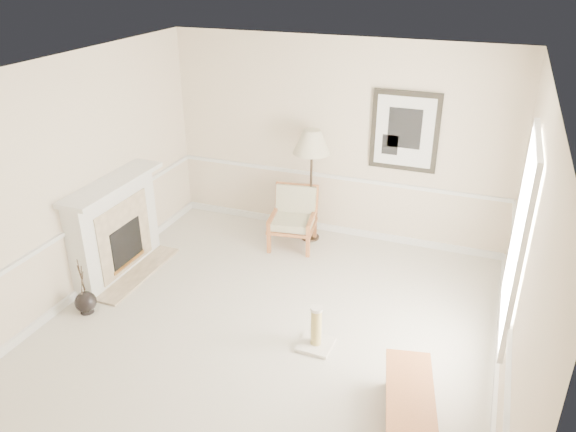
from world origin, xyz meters
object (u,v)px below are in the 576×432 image
object	(u,v)px
floor_lamp	(312,145)
scratching_post	(316,334)
floor_vase	(86,302)
bench	(410,415)
armchair	(294,214)

from	to	relation	value
floor_lamp	scratching_post	distance (m)	2.86
floor_vase	bench	bearing A→B (deg)	-8.03
floor_vase	floor_lamp	distance (m)	3.59
scratching_post	floor_vase	bearing A→B (deg)	-172.53
floor_lamp	armchair	bearing A→B (deg)	-130.25
scratching_post	bench	bearing A→B (deg)	-38.34
armchair	bench	size ratio (longest dim) A/B	0.58
floor_lamp	bench	xyz separation A→B (m)	(2.03, -3.31, -1.19)
armchair	floor_lamp	xyz separation A→B (m)	(0.18, 0.22, 1.01)
floor_vase	bench	xyz separation A→B (m)	(3.92, -0.55, 0.13)
floor_vase	floor_lamp	world-z (taller)	floor_lamp
bench	armchair	bearing A→B (deg)	125.67
floor_vase	armchair	xyz separation A→B (m)	(1.70, 2.54, 0.32)
armchair	scratching_post	bearing A→B (deg)	-72.49
floor_vase	scratching_post	size ratio (longest dim) A/B	1.45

